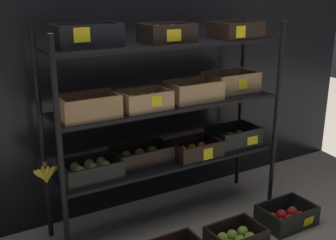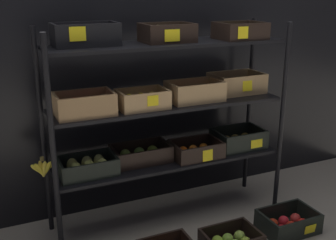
# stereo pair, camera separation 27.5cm
# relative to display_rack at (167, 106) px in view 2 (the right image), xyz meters

# --- Properties ---
(ground_plane) EXTENTS (10.00, 10.00, 0.00)m
(ground_plane) POSITION_rel_display_rack_xyz_m (0.01, 0.00, -0.83)
(ground_plane) COLOR gray
(storefront_wall) EXTENTS (3.95, 0.12, 2.19)m
(storefront_wall) POSITION_rel_display_rack_xyz_m (0.01, 0.40, 0.27)
(storefront_wall) COLOR black
(storefront_wall) RESTS_ON ground_plane
(display_rack) EXTENTS (1.68, 0.42, 1.37)m
(display_rack) POSITION_rel_display_rack_xyz_m (0.00, 0.00, 0.00)
(display_rack) COLOR black
(display_rack) RESTS_ON ground_plane
(crate_ground_apple_red) EXTENTS (0.37, 0.27, 0.14)m
(crate_ground_apple_red) POSITION_rel_display_rack_xyz_m (0.67, -0.47, -0.77)
(crate_ground_apple_red) COLOR black
(crate_ground_apple_red) RESTS_ON ground_plane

